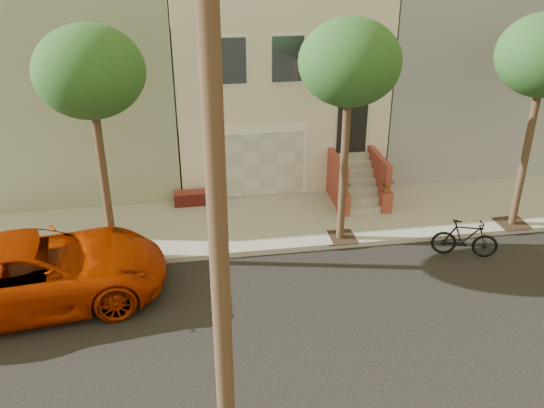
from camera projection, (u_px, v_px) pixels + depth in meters
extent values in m
plane|color=black|center=(342.00, 326.00, 13.64)|extent=(90.00, 90.00, 0.00)
cube|color=gray|center=(297.00, 220.00, 18.37)|extent=(40.00, 3.70, 0.15)
cube|color=beige|center=(268.00, 66.00, 22.02)|extent=(7.00, 8.00, 7.00)
cube|color=gray|center=(82.00, 73.00, 21.02)|extent=(6.50, 8.00, 7.00)
cube|color=gray|center=(437.00, 60.00, 23.02)|extent=(6.50, 8.00, 7.00)
cube|color=white|center=(260.00, 161.00, 19.32)|extent=(3.20, 0.12, 2.50)
cube|color=beige|center=(260.00, 165.00, 19.31)|extent=(2.90, 0.06, 2.20)
cube|color=gray|center=(269.00, 220.00, 18.20)|extent=(3.20, 3.70, 0.02)
cube|color=maroon|center=(196.00, 198.00, 19.16)|extent=(1.40, 0.45, 0.44)
cube|color=black|center=(352.00, 124.00, 19.23)|extent=(1.00, 0.06, 2.00)
cube|color=#3F4751|center=(230.00, 61.00, 17.69)|extent=(1.00, 0.06, 1.40)
cube|color=white|center=(230.00, 61.00, 17.71)|extent=(1.15, 0.05, 1.55)
cube|color=#3F4751|center=(288.00, 59.00, 17.96)|extent=(1.00, 0.06, 1.40)
cube|color=white|center=(288.00, 59.00, 17.98)|extent=(1.15, 0.05, 1.55)
cube|color=#3F4751|center=(344.00, 57.00, 18.22)|extent=(1.00, 0.06, 1.40)
cube|color=white|center=(344.00, 57.00, 18.24)|extent=(1.15, 0.05, 1.55)
cube|color=gray|center=(364.00, 210.00, 18.64)|extent=(1.20, 0.28, 0.20)
cube|color=gray|center=(362.00, 200.00, 18.80)|extent=(1.20, 0.28, 0.20)
cube|color=gray|center=(360.00, 191.00, 18.97)|extent=(1.20, 0.28, 0.20)
cube|color=gray|center=(357.00, 182.00, 19.13)|extent=(1.20, 0.28, 0.20)
cube|color=gray|center=(355.00, 173.00, 19.29)|extent=(1.20, 0.28, 0.20)
cube|color=gray|center=(353.00, 165.00, 19.45)|extent=(1.20, 0.28, 0.20)
cube|color=gray|center=(351.00, 156.00, 19.61)|extent=(1.20, 0.28, 0.20)
cube|color=brown|center=(337.00, 181.00, 18.98)|extent=(0.18, 1.96, 1.60)
cube|color=brown|center=(378.00, 178.00, 19.19)|extent=(0.18, 1.96, 1.60)
cube|color=brown|center=(344.00, 205.00, 18.39)|extent=(0.35, 0.35, 0.70)
imported|color=#174017|center=(345.00, 188.00, 18.15)|extent=(0.40, 0.35, 0.45)
cube|color=brown|center=(386.00, 202.00, 18.60)|extent=(0.35, 0.35, 0.70)
imported|color=#174017|center=(387.00, 185.00, 18.35)|extent=(0.41, 0.35, 0.45)
cube|color=#2D2116|center=(115.00, 256.00, 16.24)|extent=(0.90, 0.90, 0.02)
cylinder|color=#382A19|center=(105.00, 187.00, 15.33)|extent=(0.22, 0.22, 4.20)
ellipsoid|color=#174017|center=(89.00, 72.00, 14.01)|extent=(2.70, 2.57, 2.29)
cube|color=#2D2116|center=(340.00, 237.00, 17.19)|extent=(0.90, 0.90, 0.02)
cylinder|color=#382A19|center=(344.00, 172.00, 16.28)|extent=(0.22, 0.22, 4.20)
ellipsoid|color=#174017|center=(350.00, 62.00, 14.96)|extent=(2.70, 2.57, 2.29)
cube|color=#2D2116|center=(512.00, 223.00, 18.00)|extent=(0.90, 0.90, 0.02)
cylinder|color=#382A19|center=(524.00, 160.00, 17.09)|extent=(0.22, 0.22, 4.20)
cylinder|color=#422D1F|center=(217.00, 200.00, 8.19)|extent=(0.30, 0.30, 10.00)
imported|color=#A22600|center=(32.00, 272.00, 14.10)|extent=(6.79, 3.85, 1.79)
imported|color=black|center=(465.00, 238.00, 16.32)|extent=(1.90, 1.10, 1.10)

